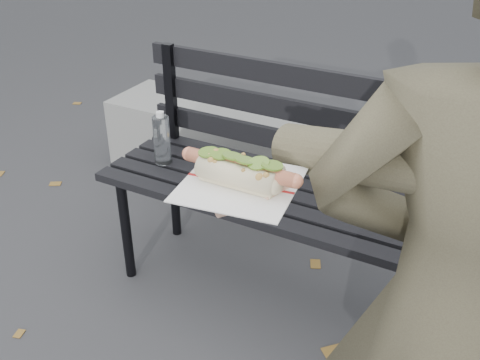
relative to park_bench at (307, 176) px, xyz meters
The scene contains 4 objects.
park_bench is the anchor object (origin of this frame).
concrete_block 1.02m from the park_bench, 138.41° to the left, with size 1.20×0.40×0.40m, color slate.
person 1.04m from the park_bench, 53.15° to the right, with size 0.57×0.37×1.56m, color #443E2D.
held_hotdog 1.09m from the park_bench, 64.10° to the right, with size 0.62×0.32×0.20m.
Camera 1 is at (0.48, -0.73, 1.50)m, focal length 42.00 mm.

